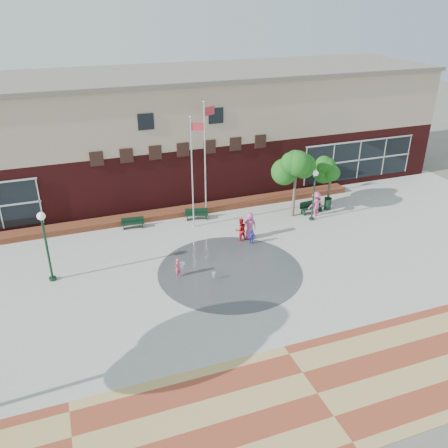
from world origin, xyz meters
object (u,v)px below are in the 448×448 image
object	(u,v)px
flagpole_left	(193,168)
bench_left	(133,225)
trash_can	(328,204)
child_splash	(178,268)
flagpole_right	(205,154)

from	to	relation	value
flagpole_left	bench_left	world-z (taller)	flagpole_left
bench_left	trash_can	distance (m)	14.35
bench_left	child_splash	xyz separation A→B (m)	(1.27, -7.07, 0.35)
flagpole_right	child_splash	distance (m)	9.53
flagpole_left	child_splash	size ratio (longest dim) A/B	6.47
flagpole_left	trash_can	bearing A→B (deg)	14.21
bench_left	flagpole_right	bearing A→B (deg)	12.83
flagpole_left	trash_can	xyz separation A→B (m)	(10.20, -0.60, -3.83)
flagpole_left	flagpole_right	distance (m)	2.26
flagpole_left	child_splash	distance (m)	7.45
child_splash	flagpole_right	bearing A→B (deg)	-162.83
flagpole_right	trash_can	size ratio (longest dim) A/B	9.11
flagpole_right	bench_left	xyz separation A→B (m)	(-5.48, -0.49, -4.34)
flagpole_right	child_splash	world-z (taller)	flagpole_right
flagpole_right	bench_left	size ratio (longest dim) A/B	5.19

